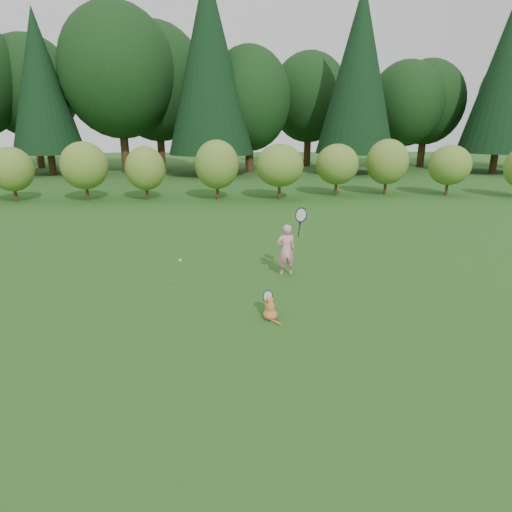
{
  "coord_description": "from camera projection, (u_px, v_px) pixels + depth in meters",
  "views": [
    {
      "loc": [
        -0.22,
        -8.19,
        3.47
      ],
      "look_at": [
        0.2,
        0.8,
        0.7
      ],
      "focal_mm": 30.0,
      "sensor_mm": 36.0,
      "label": 1
    }
  ],
  "objects": [
    {
      "name": "woodland_backdrop",
      "position": [
        237.0,
        62.0,
        28.61
      ],
      "size": [
        48.0,
        10.0,
        15.0
      ],
      "primitive_type": null,
      "color": "black",
      "rests_on": "ground"
    },
    {
      "name": "cat",
      "position": [
        270.0,
        307.0,
        7.92
      ],
      "size": [
        0.38,
        0.6,
        0.61
      ],
      "rotation": [
        0.0,
        0.0,
        0.21
      ],
      "color": "#BA6123",
      "rests_on": "ground"
    },
    {
      "name": "tennis_ball",
      "position": [
        180.0,
        260.0,
        8.55
      ],
      "size": [
        0.07,
        0.07,
        0.07
      ],
      "color": "#B1D218",
      "rests_on": "ground"
    },
    {
      "name": "ground",
      "position": [
        248.0,
        300.0,
        8.85
      ],
      "size": [
        100.0,
        100.0,
        0.0
      ],
      "primitive_type": "plane",
      "color": "#205217",
      "rests_on": "ground"
    },
    {
      "name": "child",
      "position": [
        287.0,
        249.0,
        10.14
      ],
      "size": [
        0.73,
        0.49,
        1.85
      ],
      "rotation": [
        0.0,
        0.0,
        3.27
      ],
      "color": "pink",
      "rests_on": "ground"
    },
    {
      "name": "shrub_row",
      "position": [
        240.0,
        169.0,
        20.85
      ],
      "size": [
        28.0,
        3.0,
        2.8
      ],
      "primitive_type": null,
      "color": "#5B7624",
      "rests_on": "ground"
    }
  ]
}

